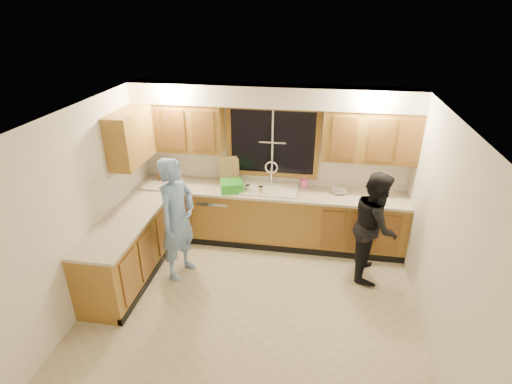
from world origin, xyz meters
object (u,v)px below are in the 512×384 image
man (177,219)px  knife_block (163,172)px  dishwasher (217,215)px  dish_crate (231,186)px  sink (269,193)px  stove (108,275)px  soap_bottle (304,182)px  bowl (339,192)px  woman (375,226)px

man → knife_block: (-0.65, 1.17, 0.16)m
dishwasher → dish_crate: dish_crate is taller
dishwasher → man: (-0.28, -1.03, 0.47)m
sink → stove: size_ratio=0.96×
dish_crate → soap_bottle: (1.10, 0.28, 0.03)m
sink → bowl: sink is taller
sink → stove: 2.60m
knife_block → bowl: (2.84, -0.07, -0.09)m
sink → knife_block: sink is taller
woman → knife_block: 3.41m
stove → man: (0.67, 0.78, 0.43)m
bowl → sink: bearing=-176.8°
knife_block → sink: bearing=-14.1°
soap_bottle → bowl: bearing=-11.4°
dishwasher → knife_block: (-0.93, 0.14, 0.63)m
stove → soap_bottle: size_ratio=4.28×
dishwasher → sink: bearing=1.0°
woman → knife_block: woman is taller
dish_crate → knife_block: bearing=168.5°
stove → woman: 3.57m
sink → dishwasher: size_ratio=1.05×
man → stove: bearing=157.0°
sink → soap_bottle: bearing=17.9°
man → woman: bearing=-63.1°
stove → soap_bottle: (2.32, 1.99, 0.58)m
soap_bottle → man: bearing=-143.6°
stove → dishwasher: bearing=62.3°
soap_bottle → bowl: soap_bottle is taller
knife_block → dish_crate: 1.23m
man → knife_block: man is taller
stove → knife_block: (0.02, 1.95, 0.59)m
dish_crate → soap_bottle: bearing=14.5°
stove → knife_block: 2.04m
sink → dish_crate: sink is taller
stove → soap_bottle: bearing=40.6°
woman → bowl: (-0.48, 0.68, 0.16)m
dish_crate → bowl: dish_crate is taller
dish_crate → stove: bearing=-125.6°
knife_block → bowl: size_ratio=1.08×
soap_bottle → dishwasher: bearing=-172.4°
dishwasher → knife_block: 1.13m
bowl → woman: bearing=-54.9°
dishwasher → soap_bottle: bearing=7.6°
man → woman: (2.67, 0.43, -0.10)m
dishwasher → man: bearing=-105.0°
knife_block → woman: bearing=-22.7°
stove → man: bearing=49.2°
woman → knife_block: bearing=81.4°
sink → dish_crate: (-0.58, -0.12, 0.13)m
sink → stove: sink is taller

